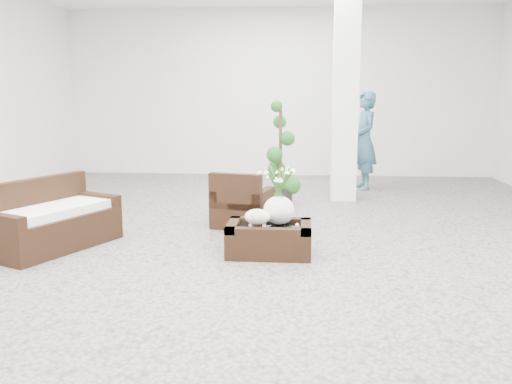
# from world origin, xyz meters

# --- Properties ---
(ground) EXTENTS (11.00, 11.00, 0.00)m
(ground) POSITION_xyz_m (0.00, 0.00, 0.00)
(ground) COLOR gray
(ground) RESTS_ON ground
(column) EXTENTS (0.40, 0.40, 3.50)m
(column) POSITION_xyz_m (1.20, 2.80, 1.75)
(column) COLOR white
(column) RESTS_ON ground
(coffee_table) EXTENTS (0.90, 0.60, 0.31)m
(coffee_table) POSITION_xyz_m (0.17, -0.46, 0.16)
(coffee_table) COLOR black
(coffee_table) RESTS_ON ground
(sheep_figurine) EXTENTS (0.28, 0.23, 0.21)m
(sheep_figurine) POSITION_xyz_m (0.05, -0.56, 0.42)
(sheep_figurine) COLOR white
(sheep_figurine) RESTS_ON coffee_table
(planter_narcissus) EXTENTS (0.44, 0.44, 0.80)m
(planter_narcissus) POSITION_xyz_m (0.27, -0.36, 0.71)
(planter_narcissus) COLOR white
(planter_narcissus) RESTS_ON coffee_table
(tealight) EXTENTS (0.04, 0.04, 0.03)m
(tealight) POSITION_xyz_m (0.47, -0.44, 0.33)
(tealight) COLOR white
(tealight) RESTS_ON coffee_table
(armchair) EXTENTS (0.82, 0.80, 0.73)m
(armchair) POSITION_xyz_m (-0.25, 0.81, 0.37)
(armchair) COLOR black
(armchair) RESTS_ON ground
(loveseat) EXTENTS (1.23, 1.61, 0.77)m
(loveseat) POSITION_xyz_m (-2.26, -0.42, 0.39)
(loveseat) COLOR black
(loveseat) RESTS_ON ground
(topiary) EXTENTS (0.42, 0.42, 1.59)m
(topiary) POSITION_xyz_m (0.18, 2.22, 0.80)
(topiary) COLOR #1B4B18
(topiary) RESTS_ON ground
(shopper) EXTENTS (0.54, 0.72, 1.77)m
(shopper) POSITION_xyz_m (1.65, 3.82, 0.89)
(shopper) COLOR #325B6F
(shopper) RESTS_ON ground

